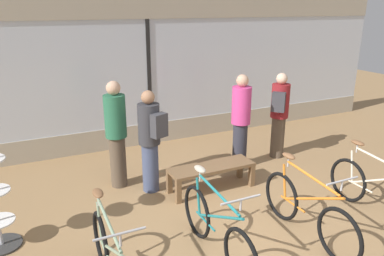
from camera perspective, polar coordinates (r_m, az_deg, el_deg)
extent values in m
plane|color=#99754C|center=(5.11, 9.08, -16.01)|extent=(24.00, 24.00, 0.00)
cube|color=#B2A893|center=(8.14, -6.29, -0.73)|extent=(12.00, 0.08, 0.45)
cube|color=silver|center=(7.82, -6.62, 8.31)|extent=(12.00, 0.04, 2.15)
cube|color=#B2A893|center=(7.71, -7.01, 18.43)|extent=(12.00, 0.08, 0.60)
cube|color=black|center=(7.80, -6.56, 8.28)|extent=(0.08, 0.02, 2.15)
torus|color=black|center=(4.54, -13.75, -16.20)|extent=(0.05, 0.65, 0.65)
cylinder|color=gray|center=(3.95, -12.19, -17.61)|extent=(0.03, 0.97, 0.51)
cylinder|color=gray|center=(4.38, -13.87, -13.88)|extent=(0.03, 0.11, 0.49)
cylinder|color=gray|center=(3.83, -12.59, -14.02)|extent=(0.03, 0.90, 0.10)
cylinder|color=gray|center=(4.35, -13.05, -17.84)|extent=(0.03, 0.47, 0.03)
cylinder|color=#B2B2B7|center=(4.19, -14.07, -10.55)|extent=(0.02, 0.02, 0.14)
ellipsoid|color=brown|center=(4.15, -14.16, -9.58)|extent=(0.11, 0.22, 0.06)
cylinder|color=#B2B2B7|center=(3.41, -10.86, -16.41)|extent=(0.02, 0.02, 0.12)
cylinder|color=#ADADB2|center=(3.37, -10.93, -15.57)|extent=(0.46, 0.02, 0.02)
torus|color=black|center=(4.90, 0.74, -12.65)|extent=(0.05, 0.68, 0.68)
cylinder|color=#1E7A7F|center=(4.35, 4.13, -13.34)|extent=(0.03, 0.98, 0.51)
cylinder|color=#1E7A7F|center=(4.75, 0.97, -10.39)|extent=(0.03, 0.11, 0.49)
cylinder|color=#1E7A7F|center=(4.23, 4.02, -9.98)|extent=(0.03, 0.91, 0.10)
cylinder|color=#1E7A7F|center=(4.72, 2.05, -13.97)|extent=(0.03, 0.47, 0.03)
cylinder|color=#B2B2B7|center=(4.58, 1.22, -7.19)|extent=(0.02, 0.02, 0.14)
ellipsoid|color=#B2A893|center=(4.54, 1.22, -6.28)|extent=(0.11, 0.22, 0.06)
cylinder|color=#B2B2B7|center=(3.85, 7.43, -11.56)|extent=(0.02, 0.02, 0.12)
cylinder|color=#ADADB2|center=(3.82, 7.47, -10.78)|extent=(0.46, 0.02, 0.02)
torus|color=black|center=(5.41, 13.45, -10.05)|extent=(0.05, 0.68, 0.68)
torus|color=black|center=(4.77, 21.50, -15.04)|extent=(0.05, 0.68, 0.68)
cylinder|color=orange|center=(4.93, 17.76, -10.20)|extent=(0.03, 0.98, 0.51)
cylinder|color=orange|center=(5.27, 13.92, -7.92)|extent=(0.03, 0.11, 0.49)
cylinder|color=orange|center=(4.83, 17.83, -7.18)|extent=(0.03, 0.91, 0.10)
cylinder|color=orange|center=(5.25, 15.07, -11.08)|extent=(0.03, 0.47, 0.03)
cylinder|color=#B2B2B7|center=(5.12, 14.46, -4.97)|extent=(0.02, 0.02, 0.14)
ellipsoid|color=brown|center=(5.09, 14.53, -4.14)|extent=(0.11, 0.22, 0.06)
cylinder|color=#B2B2B7|center=(4.51, 21.85, -8.17)|extent=(0.02, 0.02, 0.12)
cylinder|color=#ADADB2|center=(4.49, 21.94, -7.48)|extent=(0.46, 0.02, 0.02)
torus|color=black|center=(6.18, 22.64, -7.33)|extent=(0.05, 0.67, 0.67)
cylinder|color=beige|center=(5.79, 26.82, -7.07)|extent=(0.03, 0.93, 0.51)
cylinder|color=beige|center=(6.07, 23.19, -5.41)|extent=(0.03, 0.11, 0.49)
cylinder|color=beige|center=(5.70, 26.98, -4.45)|extent=(0.03, 0.86, 0.10)
cylinder|color=beige|center=(6.06, 24.19, -8.09)|extent=(0.03, 0.45, 0.03)
cylinder|color=#B2B2B7|center=(5.93, 23.84, -2.79)|extent=(0.02, 0.02, 0.14)
ellipsoid|color=brown|center=(5.91, 23.94, -2.07)|extent=(0.11, 0.22, 0.06)
cylinder|color=#333333|center=(5.43, -26.95, -15.58)|extent=(0.48, 0.48, 0.03)
cube|color=brown|center=(6.02, 2.99, -5.97)|extent=(1.40, 0.44, 0.05)
cube|color=brown|center=(5.71, -2.10, -9.72)|extent=(0.08, 0.08, 0.37)
cube|color=brown|center=(6.29, 9.09, -7.18)|extent=(0.08, 0.08, 0.37)
cube|color=brown|center=(6.00, -3.49, -8.25)|extent=(0.08, 0.08, 0.37)
cube|color=brown|center=(6.56, 7.31, -5.99)|extent=(0.08, 0.08, 0.37)
cylinder|color=#424C6B|center=(6.02, -6.35, -5.94)|extent=(0.33, 0.33, 0.80)
cylinder|color=#333338|center=(5.77, -6.60, 0.60)|extent=(0.44, 0.44, 0.64)
sphere|color=#9E7051|center=(5.65, -6.75, 4.68)|extent=(0.21, 0.21, 0.21)
cube|color=#38383D|center=(5.58, -5.03, 0.40)|extent=(0.27, 0.22, 0.36)
cylinder|color=brown|center=(7.50, 12.90, -1.33)|extent=(0.37, 0.37, 0.81)
cylinder|color=maroon|center=(7.29, 13.30, 4.06)|extent=(0.48, 0.48, 0.64)
sphere|color=beige|center=(7.20, 13.55, 7.34)|extent=(0.21, 0.21, 0.21)
cube|color=#38383D|center=(7.05, 13.03, 3.87)|extent=(0.27, 0.27, 0.36)
cylinder|color=#2D2D38|center=(6.90, 7.28, -2.61)|extent=(0.31, 0.31, 0.84)
cylinder|color=#D13D84|center=(6.67, 7.53, 3.45)|extent=(0.41, 0.41, 0.67)
sphere|color=tan|center=(6.57, 7.69, 7.17)|extent=(0.22, 0.22, 0.22)
cylinder|color=brown|center=(6.24, -11.19, -5.01)|extent=(0.27, 0.27, 0.86)
cylinder|color=#286647|center=(5.99, -11.64, 1.77)|extent=(0.35, 0.35, 0.68)
sphere|color=tan|center=(5.88, -11.92, 5.98)|extent=(0.22, 0.22, 0.22)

